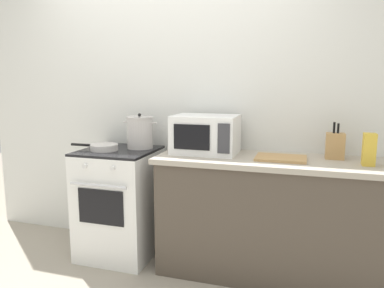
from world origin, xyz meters
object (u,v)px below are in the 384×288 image
stove (120,202)px  stock_pot (140,132)px  microwave (206,134)px  cutting_board (281,158)px  knife_block (335,146)px  pasta_box (369,150)px  frying_pan (103,147)px

stove → stock_pot: bearing=41.3°
microwave → cutting_board: microwave is taller
stove → knife_block: (1.70, 0.14, 0.56)m
stock_pot → microwave: size_ratio=0.62×
stock_pot → pasta_box: size_ratio=1.41×
pasta_box → cutting_board: bearing=177.0°
microwave → cutting_board: size_ratio=1.39×
frying_pan → microwave: bearing=9.5°
stove → knife_block: knife_block is taller
microwave → knife_block: (0.96, 0.06, -0.05)m
stock_pot → knife_block: (1.55, 0.01, -0.04)m
cutting_board → pasta_box: size_ratio=1.64×
frying_pan → stove: bearing=30.9°
stock_pot → cutting_board: size_ratio=0.86×
frying_pan → knife_block: size_ratio=1.58×
stock_pot → pasta_box: stock_pot is taller
stove → pasta_box: size_ratio=4.18×
stock_pot → knife_block: 1.55m
stock_pot → microwave: 0.59m
stock_pot → microwave: bearing=-4.6°
frying_pan → pasta_box: pasta_box is taller
frying_pan → cutting_board: 1.43m
pasta_box → knife_block: bearing=139.9°
cutting_board → knife_block: 0.41m
cutting_board → knife_block: bearing=20.6°
stock_pot → cutting_board: stock_pot is taller
cutting_board → stove: bearing=-180.0°
pasta_box → microwave: bearing=174.7°
stove → stock_pot: 0.63m
stove → stock_pot: stock_pot is taller
microwave → knife_block: bearing=3.7°
stock_pot → cutting_board: 1.19m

